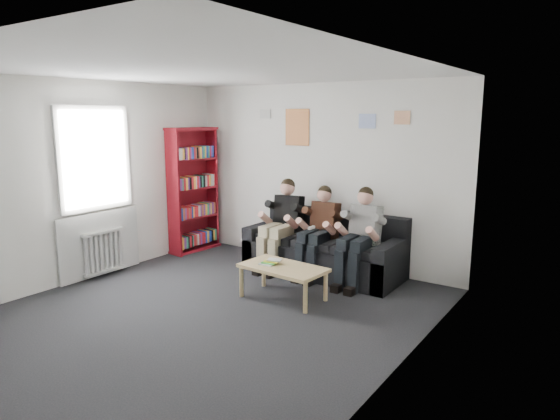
% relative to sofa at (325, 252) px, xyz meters
% --- Properties ---
extents(room_shell, '(5.00, 5.00, 5.00)m').
position_rel_sofa_xyz_m(room_shell, '(-0.34, -2.08, 1.04)').
color(room_shell, black).
rests_on(room_shell, ground).
extents(sofa, '(2.23, 0.91, 0.86)m').
position_rel_sofa_xyz_m(sofa, '(0.00, 0.00, 0.00)').
color(sofa, black).
rests_on(sofa, ground).
extents(bookshelf, '(0.31, 0.92, 2.04)m').
position_rel_sofa_xyz_m(bookshelf, '(-2.41, -0.15, 0.71)').
color(bookshelf, maroon).
rests_on(bookshelf, ground).
extents(coffee_table, '(1.04, 0.57, 0.42)m').
position_rel_sofa_xyz_m(coffee_table, '(0.10, -1.20, 0.06)').
color(coffee_table, tan).
rests_on(coffee_table, ground).
extents(game_cases, '(0.23, 0.21, 0.05)m').
position_rel_sofa_xyz_m(game_cases, '(-0.08, -1.21, 0.13)').
color(game_cases, silver).
rests_on(game_cases, coffee_table).
extents(person_left, '(0.40, 0.85, 1.32)m').
position_rel_sofa_xyz_m(person_left, '(-0.62, -0.20, 0.35)').
color(person_left, black).
rests_on(person_left, sofa).
extents(person_middle, '(0.37, 0.79, 1.27)m').
position_rel_sofa_xyz_m(person_middle, '(0.00, -0.20, 0.33)').
color(person_middle, '#472617').
rests_on(person_middle, sofa).
extents(person_right, '(0.39, 0.83, 1.30)m').
position_rel_sofa_xyz_m(person_right, '(0.62, -0.20, 0.34)').
color(person_right, silver).
rests_on(person_right, sofa).
extents(radiator, '(0.10, 0.64, 0.60)m').
position_rel_sofa_xyz_m(radiator, '(-2.49, -1.88, 0.04)').
color(radiator, silver).
rests_on(radiator, ground).
extents(window, '(0.05, 1.30, 2.36)m').
position_rel_sofa_xyz_m(window, '(-2.56, -1.88, 0.72)').
color(window, white).
rests_on(window, room_shell).
extents(poster_large, '(0.42, 0.01, 0.55)m').
position_rel_sofa_xyz_m(poster_large, '(-0.74, 0.41, 1.74)').
color(poster_large, gold).
rests_on(poster_large, room_shell).
extents(poster_blue, '(0.25, 0.01, 0.20)m').
position_rel_sofa_xyz_m(poster_blue, '(0.41, 0.41, 1.84)').
color(poster_blue, '#4474E8').
rests_on(poster_blue, room_shell).
extents(poster_pink, '(0.22, 0.01, 0.18)m').
position_rel_sofa_xyz_m(poster_pink, '(0.91, 0.41, 1.89)').
color(poster_pink, '#C33D88').
rests_on(poster_pink, room_shell).
extents(poster_sign, '(0.20, 0.01, 0.14)m').
position_rel_sofa_xyz_m(poster_sign, '(-1.34, 0.41, 1.94)').
color(poster_sign, silver).
rests_on(poster_sign, room_shell).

